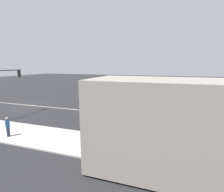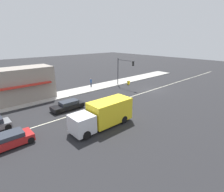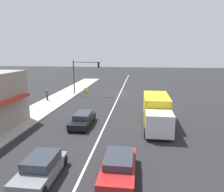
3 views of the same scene
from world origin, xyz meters
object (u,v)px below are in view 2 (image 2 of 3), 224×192
traffic_signal_main (123,68)px  warning_aframe_sign (128,83)px  pedestrian (91,82)px  suv_black (68,105)px  hatchback_red (7,141)px  delivery_truck (104,114)px

traffic_signal_main → warning_aframe_sign: traffic_signal_main is taller
pedestrian → suv_black: pedestrian is taller
pedestrian → warning_aframe_sign: (-4.00, -7.08, -0.58)m
traffic_signal_main → suv_black: traffic_signal_main is taller
traffic_signal_main → hatchback_red: (-8.32, 23.54, -3.27)m
delivery_truck → hatchback_red: size_ratio=1.67×
pedestrian → suv_black: bearing=129.2°
suv_black → hatchback_red: (-4.40, 8.62, 0.03)m
warning_aframe_sign → delivery_truck: delivery_truck is taller
traffic_signal_main → hatchback_red: size_ratio=1.24×
traffic_signal_main → suv_black: bearing=104.7°
pedestrian → hatchback_red: size_ratio=0.37×
traffic_signal_main → warning_aframe_sign: 3.88m
pedestrian → suv_black: size_ratio=0.37×
pedestrian → warning_aframe_sign: pedestrian is taller
warning_aframe_sign → hatchback_red: (-8.21, 25.27, 0.20)m
delivery_truck → traffic_signal_main: bearing=-52.0°
delivery_truck → warning_aframe_sign: bearing=-55.4°
traffic_signal_main → delivery_truck: (-11.12, 14.26, -2.43)m
warning_aframe_sign → delivery_truck: (-11.01, 15.99, 1.04)m
pedestrian → warning_aframe_sign: 8.15m
delivery_truck → pedestrian: bearing=-30.7°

